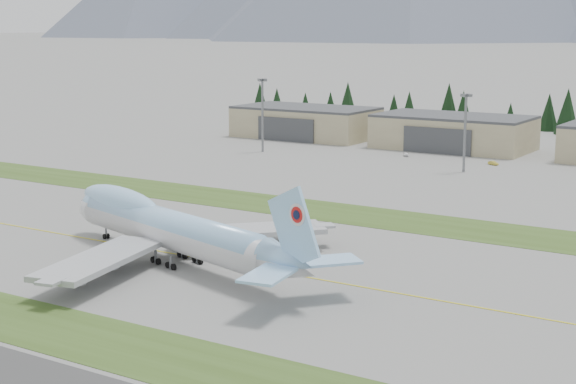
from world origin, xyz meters
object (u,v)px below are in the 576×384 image
Objects in this scene: boeing_747_freighter at (171,229)px; service_vehicle_b at (493,165)px; hangar_center at (453,132)px; hangar_left at (306,122)px; service_vehicle_a at (406,156)px.

boeing_747_freighter is 19.45× the size of service_vehicle_b.
hangar_center is (-12.09, 154.07, -0.29)m from boeing_747_freighter.
boeing_747_freighter is 1.36× the size of hangar_left.
hangar_left is 14.39× the size of service_vehicle_a.
boeing_747_freighter is 154.54m from hangar_center.
service_vehicle_a is at bearing 114.06° from boeing_747_freighter.
hangar_center is at bearing 70.39° from service_vehicle_b.
hangar_left is (-67.09, 154.07, -0.29)m from boeing_747_freighter.
service_vehicle_a is at bearing -24.92° from hangar_left.
hangar_left is at bearing 129.84° from boeing_747_freighter.
service_vehicle_a reaches higher than service_vehicle_b.
service_vehicle_b is at bearing -48.56° from hangar_center.
hangar_left is 1.00× the size of hangar_center.
hangar_center reaches higher than service_vehicle_b.
boeing_747_freighter reaches higher than hangar_left.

